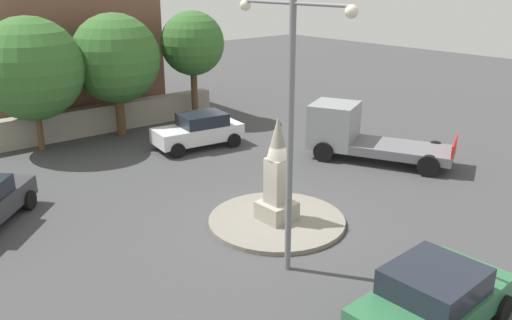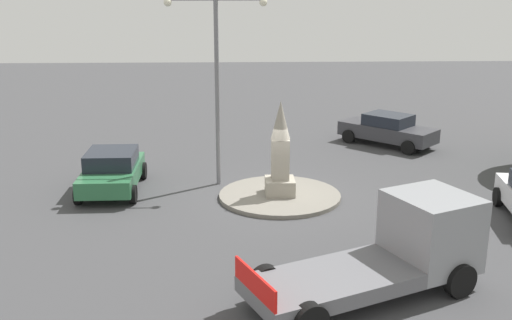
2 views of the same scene
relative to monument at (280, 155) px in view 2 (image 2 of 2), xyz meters
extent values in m
plane|color=#424244|center=(0.00, 0.00, -1.55)|extent=(80.00, 80.00, 0.00)
cylinder|color=gray|center=(0.00, 0.00, -1.48)|extent=(4.26, 4.26, 0.14)
cube|color=#9E9687|center=(0.00, 0.00, -1.13)|extent=(1.01, 1.01, 0.55)
cube|color=#9E9687|center=(0.00, 0.00, -0.15)|extent=(0.60, 0.60, 1.43)
cone|color=#9E9687|center=(0.00, 0.00, 1.23)|extent=(0.66, 0.66, 1.33)
cylinder|color=slate|center=(2.18, -1.65, 2.07)|extent=(0.16, 0.16, 7.26)
sphere|color=#F2EACC|center=(0.52, -1.65, 5.06)|extent=(0.28, 0.28, 0.28)
sphere|color=#F2EACC|center=(3.83, -1.65, 5.06)|extent=(0.28, 0.28, 0.28)
cylinder|color=black|center=(-7.30, 1.09, -1.23)|extent=(0.32, 0.67, 0.64)
cube|color=#2D6B42|center=(6.00, -1.00, -0.94)|extent=(1.91, 3.99, 0.59)
cube|color=#1E232D|center=(6.00, -1.06, -0.36)|extent=(1.73, 1.96, 0.57)
cylinder|color=black|center=(5.05, 0.37, -1.23)|extent=(0.23, 0.64, 0.64)
cylinder|color=black|center=(6.90, 0.40, -1.23)|extent=(0.23, 0.64, 0.64)
cylinder|color=black|center=(5.09, -2.40, -1.23)|extent=(0.23, 0.64, 0.64)
cylinder|color=black|center=(6.94, -2.38, -1.23)|extent=(0.23, 0.64, 0.64)
cube|color=#38383D|center=(-5.55, -7.15, -0.92)|extent=(4.36, 4.30, 0.64)
cube|color=#1E232D|center=(-5.56, -7.14, -0.34)|extent=(2.49, 2.48, 0.52)
cylinder|color=black|center=(-3.86, -7.63, -1.23)|extent=(0.61, 0.60, 0.64)
cylinder|color=black|center=(-5.02, -8.83, -1.23)|extent=(0.61, 0.60, 0.64)
cylinder|color=black|center=(-6.09, -5.47, -1.23)|extent=(0.61, 0.60, 0.64)
cylinder|color=black|center=(-7.25, -6.67, -1.23)|extent=(0.61, 0.60, 0.64)
cube|color=gray|center=(-3.25, 6.33, -0.21)|extent=(2.47, 2.55, 1.84)
cube|color=slate|center=(-0.61, 7.54, -0.95)|extent=(4.43, 3.44, 0.37)
cube|color=red|center=(1.17, 8.35, -0.51)|extent=(0.84, 1.75, 0.50)
cylinder|color=black|center=(-2.93, 5.40, -1.13)|extent=(0.88, 0.60, 0.84)
cylinder|color=black|center=(-3.74, 7.19, -1.13)|extent=(0.88, 0.60, 0.84)
cylinder|color=black|center=(0.87, 7.13, -1.13)|extent=(0.88, 0.60, 0.84)
camera|label=1|loc=(10.78, -10.21, 5.73)|focal=36.85mm
camera|label=2|loc=(1.59, 20.01, 5.56)|focal=42.47mm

